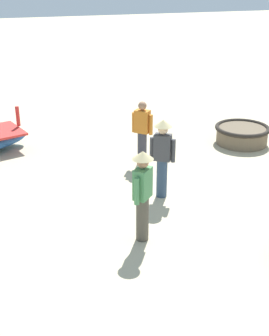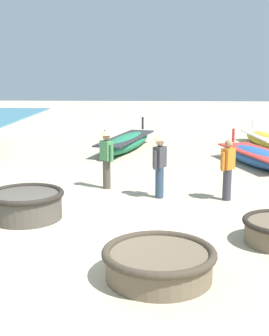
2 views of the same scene
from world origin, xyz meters
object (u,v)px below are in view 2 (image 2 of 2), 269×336
Objects in this scene: long_boat_white_hull at (257,157)px; long_boat_green_hull at (266,139)px; fisherman_standing_right at (160,162)px; coracle_nearest at (159,262)px; coracle_tilted at (26,204)px; fisherman_by_coracle at (228,168)px; long_boat_blue_hull at (126,142)px; fisherman_standing_left at (106,155)px.

long_boat_white_hull is 1.03× the size of long_boat_green_hull.
fisherman_standing_right is (-3.44, -4.36, 0.65)m from long_boat_white_hull.
coracle_nearest is at bearing -110.74° from long_boat_white_hull.
long_boat_white_hull is at bearing 51.75° from fisherman_standing_right.
fisherman_by_coracle is at bearing 20.10° from coracle_tilted.
fisherman_standing_right reaches higher than long_boat_green_hull.
fisherman_standing_right is (1.33, -7.20, 0.63)m from long_boat_blue_hull.
fisherman_by_coracle is at bearing 69.30° from coracle_nearest.
coracle_tilted is 1.03× the size of fisherman_standing_left.
long_boat_green_hull is 2.65× the size of fisherman_by_coracle.
coracle_tilted is 0.32× the size of long_boat_blue_hull.
fisherman_standing_left is at bearing 161.89° from fisherman_by_coracle.
long_boat_green_hull is at bearing 73.66° from long_boat_white_hull.
coracle_nearest is at bearing -44.59° from coracle_tilted.
fisherman_standing_right is at bearing -128.25° from long_boat_white_hull.
long_boat_green_hull is (4.72, 13.43, 0.02)m from coracle_nearest.
fisherman_by_coracle is at bearing -108.66° from long_boat_green_hull.
long_boat_blue_hull is 1.29× the size of long_boat_green_hull.
fisherman_standing_left reaches higher than long_boat_blue_hull.
fisherman_standing_right reaches higher than coracle_nearest.
fisherman_standing_right is 1.74m from fisherman_standing_left.
fisherman_standing_right reaches higher than fisherman_by_coracle.
coracle_tilted is 1.03× the size of fisherman_standing_right.
long_boat_blue_hull is 3.21× the size of fisherman_standing_left.
fisherman_by_coracle is (-2.96, -8.76, 0.54)m from long_boat_green_hull.
fisherman_standing_right is at bearing 89.59° from coracle_nearest.
fisherman_standing_left is (1.53, 2.78, 0.61)m from coracle_tilted.
fisherman_standing_left is (-1.48, 0.91, 0.00)m from fisherman_standing_right.
fisherman_by_coracle reaches higher than long_boat_white_hull.
long_boat_green_hull reaches higher than coracle_tilted.
coracle_nearest is 4.86m from fisherman_standing_right.
fisherman_standing_left is (-4.92, -3.45, 0.65)m from long_boat_white_hull.
fisherman_standing_left is (-1.44, 5.72, 0.68)m from coracle_nearest.
coracle_tilted is at bearing 135.41° from coracle_nearest.
long_boat_blue_hull is (1.68, 9.08, -0.01)m from coracle_tilted.
long_boat_green_hull is at bearing 71.34° from fisherman_by_coracle.
fisherman_standing_right is at bearing 31.91° from coracle_tilted.
fisherman_by_coracle reaches higher than coracle_nearest.
fisherman_by_coracle is at bearing -67.40° from long_boat_blue_hull.
fisherman_standing_right reaches higher than coracle_tilted.
fisherman_standing_left is (-3.21, 1.05, 0.12)m from fisherman_by_coracle.
fisherman_standing_right is 1.74m from fisherman_by_coracle.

